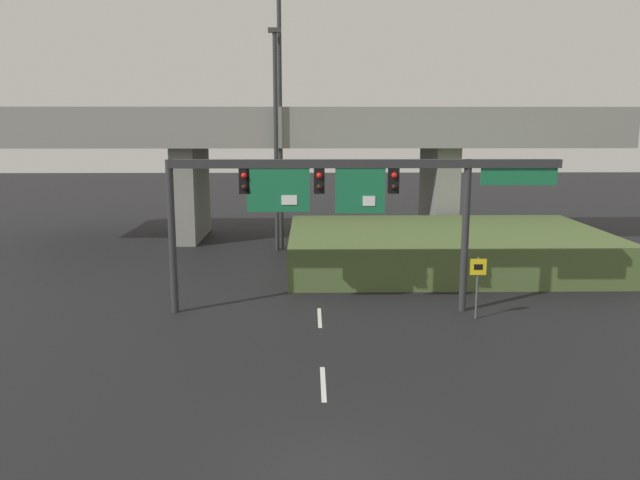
# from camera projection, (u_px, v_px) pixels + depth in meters

# --- Properties ---
(ground_plane) EXTENTS (160.00, 160.00, 0.00)m
(ground_plane) POSITION_uv_depth(u_px,v_px,m) (328.00, 469.00, 13.15)
(ground_plane) COLOR black
(lane_markings) EXTENTS (0.14, 20.49, 0.01)m
(lane_markings) POSITION_uv_depth(u_px,v_px,m) (318.00, 296.00, 26.37)
(lane_markings) COLOR silver
(lane_markings) RESTS_ON ground
(signal_gantry) EXTENTS (14.75, 0.44, 5.87)m
(signal_gantry) POSITION_uv_depth(u_px,v_px,m) (346.00, 190.00, 23.31)
(signal_gantry) COLOR #2D2D30
(signal_gantry) RESTS_ON ground
(speed_limit_sign) EXTENTS (0.60, 0.11, 2.34)m
(speed_limit_sign) POSITION_uv_depth(u_px,v_px,m) (478.00, 279.00, 22.99)
(speed_limit_sign) COLOR #4C4C4C
(speed_limit_sign) RESTS_ON ground
(highway_light_pole_near) EXTENTS (0.70, 0.36, 12.25)m
(highway_light_pole_near) POSITION_uv_depth(u_px,v_px,m) (276.00, 136.00, 34.65)
(highway_light_pole_near) COLOR #2D2D30
(highway_light_pole_near) RESTS_ON ground
(highway_light_pole_far) EXTENTS (0.70, 0.36, 16.57)m
(highway_light_pole_far) POSITION_uv_depth(u_px,v_px,m) (280.00, 96.00, 34.81)
(highway_light_pole_far) COLOR #2D2D30
(highway_light_pole_far) RESTS_ON ground
(overpass_bridge) EXTENTS (36.72, 7.41, 8.09)m
(overpass_bridge) POSITION_uv_depth(u_px,v_px,m) (315.00, 146.00, 38.70)
(overpass_bridge) COLOR gray
(overpass_bridge) RESTS_ON ground
(grass_embankment) EXTENTS (15.59, 9.81, 1.92)m
(grass_embankment) POSITION_uv_depth(u_px,v_px,m) (444.00, 248.00, 31.59)
(grass_embankment) COLOR #4C6033
(grass_embankment) RESTS_ON ground
(parked_sedan_near_right) EXTENTS (4.91, 2.31, 1.45)m
(parked_sedan_near_right) POSITION_uv_depth(u_px,v_px,m) (520.00, 265.00, 29.18)
(parked_sedan_near_right) COLOR gray
(parked_sedan_near_right) RESTS_ON ground
(parked_sedan_mid_right) EXTENTS (4.80, 2.35, 1.49)m
(parked_sedan_mid_right) POSITION_uv_depth(u_px,v_px,m) (597.00, 269.00, 28.27)
(parked_sedan_mid_right) COLOR maroon
(parked_sedan_mid_right) RESTS_ON ground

